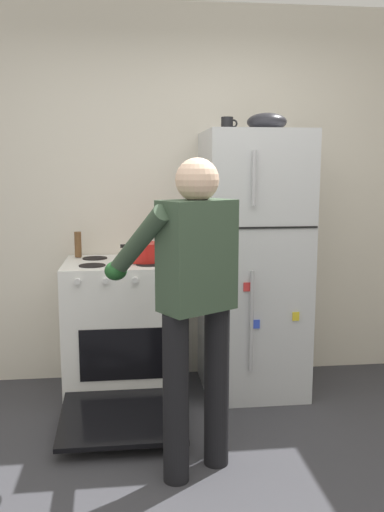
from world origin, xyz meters
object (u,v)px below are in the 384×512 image
person_cook (192,288)px  red_pot (145,252)px  coffee_mug (227,124)px  pepper_mill (78,244)px  refrigerator (252,264)px  mixing_bowl (267,122)px  stove_range (122,330)px

person_cook → red_pot: 0.98m
coffee_mug → pepper_mill: (-1.03, 0.15, -0.82)m
red_pot → pepper_mill: size_ratio=1.84×
person_cook → pepper_mill: bearing=118.6°
person_cook → pepper_mill: (-0.66, 1.21, 0.06)m
refrigerator → person_cook: refrigerator is taller
red_pot → mixing_bowl: size_ratio=1.22×
red_pot → coffee_mug: 1.02m
stove_range → red_pot: bearing=-11.3°
refrigerator → coffee_mug: coffee_mug is taller
mixing_bowl → person_cook: bearing=-121.6°
coffee_mug → mixing_bowl: mixing_bowl is taller
pepper_mill → mixing_bowl: size_ratio=0.66×
stove_range → coffee_mug: coffee_mug is taller
person_cook → stove_range: bearing=110.0°
red_pot → pepper_mill: 0.52m
person_cook → mixing_bowl: (0.62, 1.01, 0.89)m
refrigerator → red_pot: size_ratio=5.55×
pepper_mill → mixing_bowl: (1.28, -0.20, 0.83)m
pepper_mill → mixing_bowl: bearing=-8.9°
refrigerator → person_cook: (-0.54, -1.01, 0.06)m
stove_range → coffee_mug: size_ratio=11.02×
pepper_mill → person_cook: bearing=-61.4°
refrigerator → mixing_bowl: bearing=0.2°
refrigerator → mixing_bowl: size_ratio=6.76×
pepper_mill → mixing_bowl: 1.54m
refrigerator → red_pot: refrigerator is taller
refrigerator → person_cook: 1.15m
coffee_mug → pepper_mill: 1.32m
stove_range → person_cook: (0.36, -0.99, 0.51)m
stove_range → person_cook: 1.17m
person_cook → mixing_bowl: 1.49m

